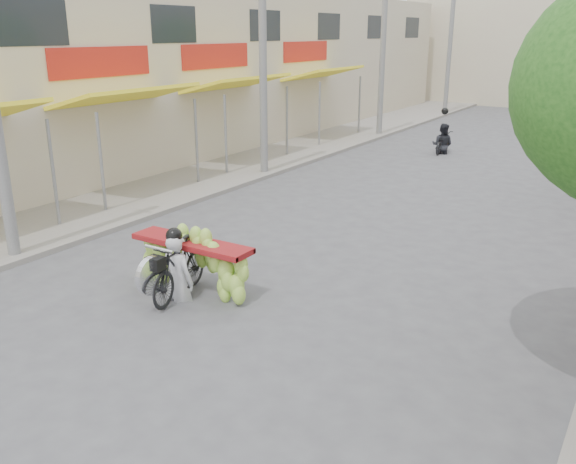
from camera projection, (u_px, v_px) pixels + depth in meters
The scene contains 9 objects.
ground at pixel (74, 421), 7.21m from camera, with size 120.00×120.00×0.00m, color #515155.
sidewalk_left at pixel (274, 153), 22.80m from camera, with size 4.00×60.00×0.12m, color gray.
shophouse_row_left at pixel (151, 69), 23.56m from camera, with size 9.77×40.00×6.00m.
utility_pole_mid at pixel (263, 44), 18.33m from camera, with size 0.60×0.24×8.00m.
utility_pole_far at pixel (383, 41), 25.58m from camera, with size 0.60×0.24×8.00m.
utility_pole_back at pixel (450, 39), 32.83m from camera, with size 0.60×0.24×8.00m.
banana_motorbike at pixel (183, 256), 10.47m from camera, with size 2.33×1.90×2.15m.
bg_motorbike_a at pixel (443, 132), 22.85m from camera, with size 0.81×1.42×1.95m.
bg_motorbike_c at pixel (528, 114), 27.79m from camera, with size 1.03×1.55×1.95m.
Camera 1 is at (5.41, -3.87, 4.39)m, focal length 38.00 mm.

